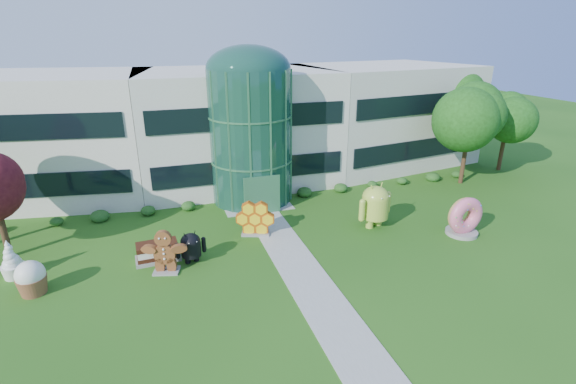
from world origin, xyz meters
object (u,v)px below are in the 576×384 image
object	(u,v)px
gingerbread	(164,251)
android_black	(191,245)
android_green	(375,203)
donut	(464,216)

from	to	relation	value
gingerbread	android_black	bearing A→B (deg)	40.30
android_green	android_black	world-z (taller)	android_green
android_black	gingerbread	bearing A→B (deg)	-166.22
donut	gingerbread	xyz separation A→B (m)	(-18.30, 1.20, -0.05)
android_green	gingerbread	xyz separation A→B (m)	(-13.52, -1.64, -0.42)
android_green	android_black	xyz separation A→B (m)	(-12.10, -0.98, -0.63)
android_black	gingerbread	xyz separation A→B (m)	(-1.42, -0.66, 0.22)
android_black	gingerbread	size ratio (longest dim) A/B	0.76
android_black	donut	xyz separation A→B (m)	(16.88, -1.85, 0.27)
android_black	android_green	bearing A→B (deg)	-6.31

